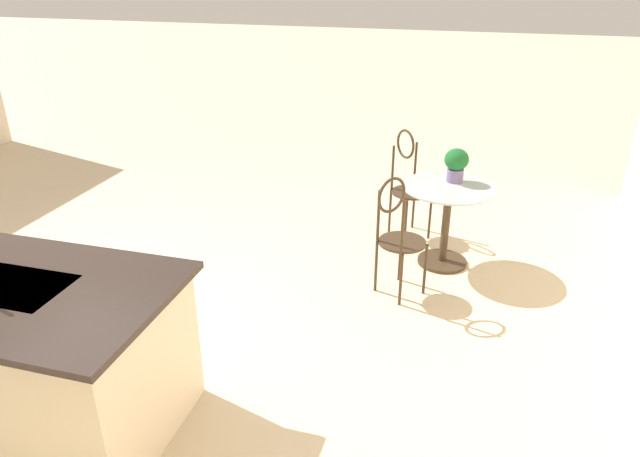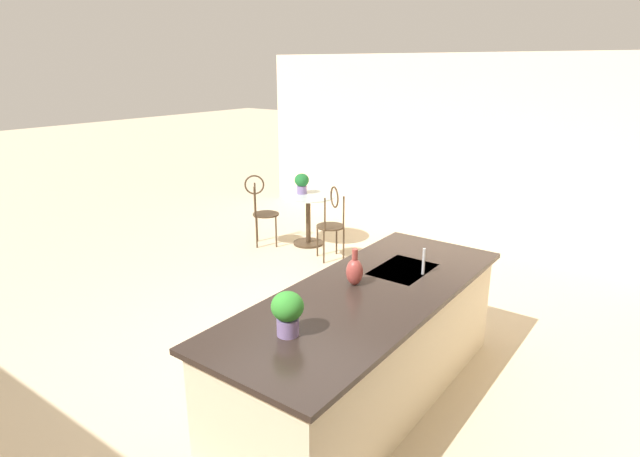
{
  "view_description": "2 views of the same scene",
  "coord_description": "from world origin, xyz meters",
  "views": [
    {
      "loc": [
        -2.55,
        2.98,
        2.52
      ],
      "look_at": [
        -1.58,
        -0.46,
        0.84
      ],
      "focal_mm": 32.54,
      "sensor_mm": 36.0,
      "label": 1
    },
    {
      "loc": [
        3.36,
        2.65,
        2.53
      ],
      "look_at": [
        -0.8,
        -0.4,
        0.9
      ],
      "focal_mm": 29.09,
      "sensor_mm": 36.0,
      "label": 2
    }
  ],
  "objects": [
    {
      "name": "chair_by_island",
      "position": [
        -1.96,
        -2.3,
        0.57
      ],
      "size": [
        0.54,
        0.54,
        1.04
      ],
      "color": "#3D2D1E",
      "rests_on": "ground"
    },
    {
      "name": "chair_near_window",
      "position": [
        -2.03,
        -1.12,
        0.57
      ],
      "size": [
        0.53,
        0.53,
        1.04
      ],
      "color": "#3D2D1E",
      "rests_on": "ground"
    },
    {
      "name": "potted_plant_on_table",
      "position": [
        -2.4,
        -1.91,
        0.91
      ],
      "size": [
        0.21,
        0.21,
        0.29
      ],
      "color": "#7A669E",
      "rests_on": "bistro_table"
    },
    {
      "name": "ground_plane",
      "position": [
        0.0,
        0.0,
        0.0
      ],
      "size": [
        40.0,
        40.0,
        0.0
      ],
      "primitive_type": "plane",
      "color": "beige"
    },
    {
      "name": "bistro_table",
      "position": [
        -2.37,
        -1.77,
        0.45
      ],
      "size": [
        0.8,
        0.8,
        0.74
      ],
      "color": "#3D2D1E",
      "rests_on": "ground"
    }
  ]
}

